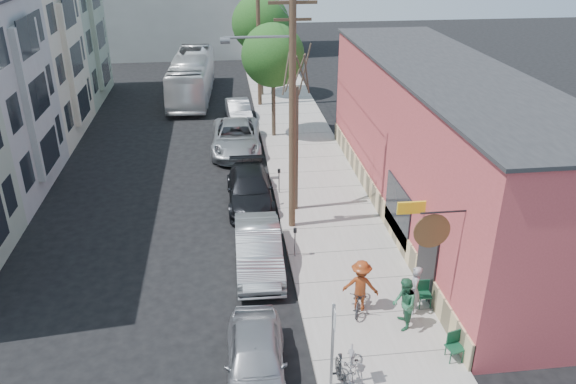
{
  "coord_description": "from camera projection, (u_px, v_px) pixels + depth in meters",
  "views": [
    {
      "loc": [
        -0.29,
        -16.72,
        11.91
      ],
      "look_at": [
        2.34,
        4.87,
        1.5
      ],
      "focal_mm": 35.0,
      "sensor_mm": 36.0,
      "label": 1
    }
  ],
  "objects": [
    {
      "name": "patron_grey",
      "position": [
        414.0,
        290.0,
        18.47
      ],
      "size": [
        0.57,
        0.72,
        1.75
      ],
      "primitive_type": "imported",
      "rotation": [
        0.0,
        0.0,
        -1.83
      ],
      "color": "gray",
      "rests_on": "sidewalk"
    },
    {
      "name": "cyclist_bike",
      "position": [
        360.0,
        298.0,
        18.82
      ],
      "size": [
        1.15,
        1.77,
        0.88
      ],
      "primitive_type": "imported",
      "rotation": [
        0.0,
        0.0,
        -0.37
      ],
      "color": "black",
      "rests_on": "sidewalk"
    },
    {
      "name": "utility_pole_near",
      "position": [
        291.0,
        108.0,
        21.97
      ],
      "size": [
        3.57,
        0.28,
        10.0
      ],
      "color": "#503A28",
      "rests_on": "sidewalk"
    },
    {
      "name": "patio_chair_b",
      "position": [
        455.0,
        347.0,
        16.61
      ],
      "size": [
        0.61,
        0.61,
        0.88
      ],
      "primitive_type": null,
      "rotation": [
        0.0,
        0.0,
        0.26
      ],
      "color": "#113D27",
      "rests_on": "sidewalk"
    },
    {
      "name": "car_2",
      "position": [
        250.0,
        189.0,
        26.16
      ],
      "size": [
        2.12,
        5.14,
        1.49
      ],
      "primitive_type": "imported",
      "rotation": [
        0.0,
        0.0,
        -0.01
      ],
      "color": "black",
      "rests_on": "ground"
    },
    {
      "name": "ground",
      "position": [
        240.0,
        291.0,
        20.14
      ],
      "size": [
        120.0,
        120.0,
        0.0
      ],
      "primitive_type": "plane",
      "color": "black"
    },
    {
      "name": "sign_post",
      "position": [
        333.0,
        338.0,
        15.1
      ],
      "size": [
        0.07,
        0.45,
        2.8
      ],
      "color": "slate",
      "rests_on": "sidewalk"
    },
    {
      "name": "car_3",
      "position": [
        236.0,
        137.0,
        32.25
      ],
      "size": [
        2.95,
        6.03,
        1.65
      ],
      "primitive_type": "imported",
      "rotation": [
        0.0,
        0.0,
        -0.04
      ],
      "color": "#9EA1A5",
      "rests_on": "ground"
    },
    {
      "name": "tree_leafy_far",
      "position": [
        261.0,
        23.0,
        40.58
      ],
      "size": [
        4.18,
        4.18,
        7.36
      ],
      "color": "#44392C",
      "rests_on": "sidewalk"
    },
    {
      "name": "car_4",
      "position": [
        239.0,
        111.0,
        37.31
      ],
      "size": [
        1.78,
        4.25,
        1.37
      ],
      "primitive_type": "imported",
      "rotation": [
        0.0,
        0.0,
        0.08
      ],
      "color": "gray",
      "rests_on": "ground"
    },
    {
      "name": "parked_bike_a",
      "position": [
        342.0,
        376.0,
        15.45
      ],
      "size": [
        0.48,
        1.69,
        1.01
      ],
      "primitive_type": "imported",
      "rotation": [
        0.0,
        0.0,
        -0.0
      ],
      "color": "black",
      "rests_on": "sidewalk"
    },
    {
      "name": "cafe_building",
      "position": [
        441.0,
        145.0,
        24.17
      ],
      "size": [
        6.6,
        20.2,
        6.61
      ],
      "color": "#BB454A",
      "rests_on": "ground"
    },
    {
      "name": "sidewalk",
      "position": [
        309.0,
        165.0,
        30.42
      ],
      "size": [
        4.5,
        58.0,
        0.15
      ],
      "primitive_type": "cube",
      "color": "#A29C96",
      "rests_on": "ground"
    },
    {
      "name": "car_1",
      "position": [
        258.0,
        249.0,
        21.2
      ],
      "size": [
        1.79,
        4.91,
        1.61
      ],
      "primitive_type": "imported",
      "rotation": [
        0.0,
        0.0,
        -0.02
      ],
      "color": "#94979B",
      "rests_on": "ground"
    },
    {
      "name": "tree_leafy_mid",
      "position": [
        273.0,
        56.0,
        32.49
      ],
      "size": [
        3.69,
        3.69,
        6.73
      ],
      "color": "#44392C",
      "rests_on": "sidewalk"
    },
    {
      "name": "parking_meter_far",
      "position": [
        279.0,
        177.0,
        26.82
      ],
      "size": [
        0.14,
        0.14,
        1.24
      ],
      "color": "slate",
      "rests_on": "sidewalk"
    },
    {
      "name": "tree_bare",
      "position": [
        296.0,
        150.0,
        24.45
      ],
      "size": [
        0.24,
        0.24,
        5.7
      ],
      "color": "#44392C",
      "rests_on": "sidewalk"
    },
    {
      "name": "patio_chair_a",
      "position": [
        424.0,
        294.0,
        18.97
      ],
      "size": [
        0.52,
        0.52,
        0.88
      ],
      "primitive_type": null,
      "rotation": [
        0.0,
        0.0,
        -0.05
      ],
      "color": "#113D27",
      "rests_on": "sidewalk"
    },
    {
      "name": "cyclist",
      "position": [
        361.0,
        285.0,
        18.61
      ],
      "size": [
        1.36,
        1.04,
        1.86
      ],
      "primitive_type": "imported",
      "rotation": [
        0.0,
        0.0,
        2.81
      ],
      "color": "maroon",
      "rests_on": "sidewalk"
    },
    {
      "name": "bus",
      "position": [
        192.0,
        76.0,
        42.03
      ],
      "size": [
        3.29,
        11.52,
        3.17
      ],
      "primitive_type": "imported",
      "rotation": [
        0.0,
        0.0,
        -0.06
      ],
      "color": "white",
      "rests_on": "ground"
    },
    {
      "name": "car_0",
      "position": [
        256.0,
        359.0,
        15.94
      ],
      "size": [
        1.95,
        4.39,
        1.47
      ],
      "primitive_type": "imported",
      "rotation": [
        0.0,
        0.0,
        -0.05
      ],
      "color": "#94949B",
      "rests_on": "ground"
    },
    {
      "name": "parked_bike_b",
      "position": [
        352.0,
        363.0,
        15.98
      ],
      "size": [
        1.04,
        1.83,
        0.91
      ],
      "primitive_type": "imported",
      "rotation": [
        0.0,
        0.0,
        -0.27
      ],
      "color": "slate",
      "rests_on": "sidewalk"
    },
    {
      "name": "patron_green",
      "position": [
        404.0,
        304.0,
        17.75
      ],
      "size": [
        0.8,
        0.96,
        1.8
      ],
      "primitive_type": "imported",
      "rotation": [
        0.0,
        0.0,
        -1.72
      ],
      "color": "#286644",
      "rests_on": "sidewalk"
    },
    {
      "name": "utility_pole_far",
      "position": [
        258.0,
        31.0,
        38.23
      ],
      "size": [
        1.8,
        0.28,
        10.0
      ],
      "color": "#503A28",
      "rests_on": "sidewalk"
    },
    {
      "name": "parking_meter_near",
      "position": [
        295.0,
        238.0,
        21.64
      ],
      "size": [
        0.14,
        0.14,
        1.24
      ],
      "color": "slate",
      "rests_on": "sidewalk"
    }
  ]
}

